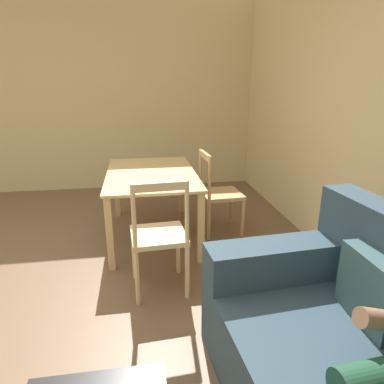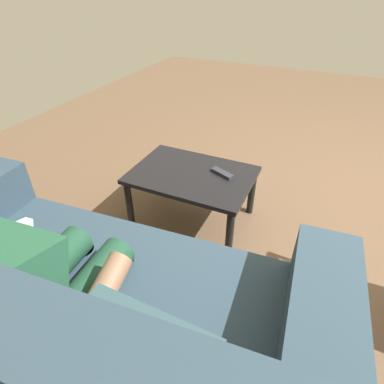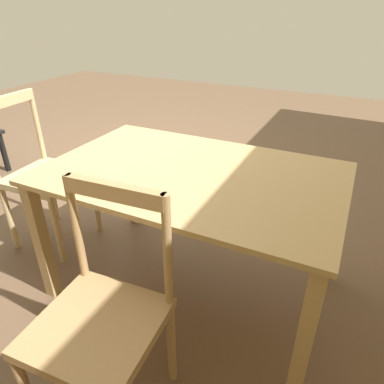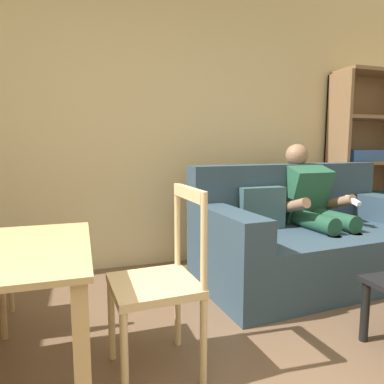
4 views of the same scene
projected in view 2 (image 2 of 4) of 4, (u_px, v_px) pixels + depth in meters
name	position (u px, v px, depth m)	size (l,w,h in m)	color
couch	(88.00, 330.00, 1.30)	(2.02, 1.13, 0.99)	#2D4251
person_lounging	(33.00, 295.00, 1.12)	(0.61, 0.95, 1.18)	#23563D
coffee_table	(192.00, 180.00, 2.24)	(0.84, 0.59, 0.40)	black
tv_remote	(222.00, 173.00, 2.19)	(0.05, 0.17, 0.02)	#2D2D38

